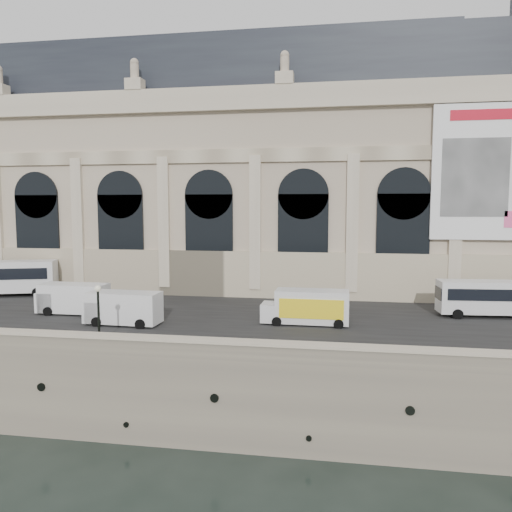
{
  "coord_description": "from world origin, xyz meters",
  "views": [
    {
      "loc": [
        9.58,
        -29.8,
        15.72
      ],
      "look_at": [
        1.04,
        22.0,
        10.5
      ],
      "focal_mm": 35.0,
      "sensor_mm": 36.0,
      "label": 1
    }
  ],
  "objects_px": {
    "van_c": "(70,299)",
    "box_truck": "(307,307)",
    "bus_right": "(502,297)",
    "lamp_right": "(99,316)",
    "van_b": "(120,308)"
  },
  "relations": [
    {
      "from": "van_c",
      "to": "lamp_right",
      "type": "xyz_separation_m",
      "value": [
        7.58,
        -9.5,
        0.74
      ]
    },
    {
      "from": "van_b",
      "to": "box_truck",
      "type": "distance_m",
      "value": 15.41
    },
    {
      "from": "bus_right",
      "to": "van_c",
      "type": "distance_m",
      "value": 38.43
    },
    {
      "from": "van_c",
      "to": "lamp_right",
      "type": "bearing_deg",
      "value": -51.44
    },
    {
      "from": "lamp_right",
      "to": "van_c",
      "type": "bearing_deg",
      "value": 128.56
    },
    {
      "from": "box_truck",
      "to": "lamp_right",
      "type": "xyz_separation_m",
      "value": [
        -13.84,
        -8.94,
        0.7
      ]
    },
    {
      "from": "van_c",
      "to": "lamp_right",
      "type": "distance_m",
      "value": 12.17
    },
    {
      "from": "bus_right",
      "to": "box_truck",
      "type": "height_order",
      "value": "bus_right"
    },
    {
      "from": "bus_right",
      "to": "van_b",
      "type": "distance_m",
      "value": 32.89
    },
    {
      "from": "bus_right",
      "to": "box_truck",
      "type": "xyz_separation_m",
      "value": [
        -16.72,
        -5.36,
        -0.36
      ]
    },
    {
      "from": "bus_right",
      "to": "box_truck",
      "type": "distance_m",
      "value": 17.56
    },
    {
      "from": "box_truck",
      "to": "van_c",
      "type": "bearing_deg",
      "value": 178.49
    },
    {
      "from": "van_b",
      "to": "box_truck",
      "type": "height_order",
      "value": "box_truck"
    },
    {
      "from": "van_c",
      "to": "box_truck",
      "type": "relative_size",
      "value": 0.87
    },
    {
      "from": "van_b",
      "to": "van_c",
      "type": "xyz_separation_m",
      "value": [
        -6.22,
        3.16,
        0.02
      ]
    }
  ]
}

